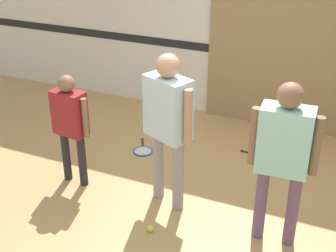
# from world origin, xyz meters

# --- Properties ---
(ground_plane) EXTENTS (16.00, 16.00, 0.00)m
(ground_plane) POSITION_xyz_m (0.00, 0.00, 0.00)
(ground_plane) COLOR tan
(wall_back) EXTENTS (16.00, 0.07, 3.20)m
(wall_back) POSITION_xyz_m (0.00, 2.30, 1.60)
(wall_back) COLOR silver
(wall_back) RESTS_ON ground_plane
(wall_panel) EXTENTS (2.46, 0.05, 2.05)m
(wall_panel) POSITION_xyz_m (0.66, 2.24, 1.03)
(wall_panel) COLOR #93754C
(wall_panel) RESTS_ON ground_plane
(person_instructor) EXTENTS (0.60, 0.43, 1.70)m
(person_instructor) POSITION_xyz_m (-0.18, -0.12, 1.05)
(person_instructor) COLOR gray
(person_instructor) RESTS_ON ground_plane
(person_student_left) EXTENTS (0.50, 0.25, 1.33)m
(person_student_left) POSITION_xyz_m (-1.34, -0.19, 0.82)
(person_student_left) COLOR #232328
(person_student_left) RESTS_ON ground_plane
(person_student_right) EXTENTS (0.63, 0.28, 1.65)m
(person_student_right) POSITION_xyz_m (1.01, -0.27, 1.02)
(person_student_right) COLOR #6B4C70
(person_student_right) RESTS_ON ground_plane
(racket_spare_on_floor) EXTENTS (0.49, 0.29, 0.03)m
(racket_spare_on_floor) POSITION_xyz_m (0.57, 1.26, 0.01)
(racket_spare_on_floor) COLOR #C6D838
(racket_spare_on_floor) RESTS_ON ground_plane
(racket_second_spare) EXTENTS (0.35, 0.49, 0.03)m
(racket_second_spare) POSITION_xyz_m (-0.94, 0.77, 0.01)
(racket_second_spare) COLOR blue
(racket_second_spare) RESTS_ON ground_plane
(tennis_ball_near_instructor) EXTENTS (0.07, 0.07, 0.07)m
(tennis_ball_near_instructor) POSITION_xyz_m (-0.14, -0.66, 0.03)
(tennis_ball_near_instructor) COLOR #CCE038
(tennis_ball_near_instructor) RESTS_ON ground_plane
(tennis_ball_by_spare_racket) EXTENTS (0.07, 0.07, 0.07)m
(tennis_ball_by_spare_racket) POSITION_xyz_m (0.34, 1.43, 0.03)
(tennis_ball_by_spare_racket) COLOR #CCE038
(tennis_ball_by_spare_racket) RESTS_ON ground_plane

